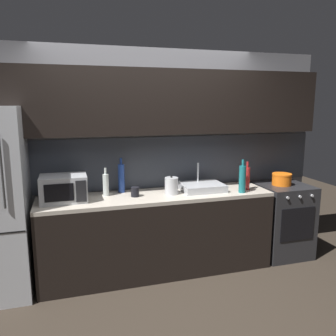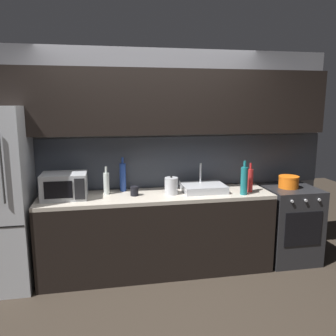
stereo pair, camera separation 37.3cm
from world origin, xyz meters
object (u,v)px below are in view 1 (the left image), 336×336
wine_bottle_clear (106,184)px  wine_bottle_blue (121,178)px  wine_bottle_teal (242,179)px  microwave (64,188)px  kettle (171,186)px  wine_bottle_red (247,178)px  oven_range (282,220)px  cooking_pot (282,179)px  mug_dark (135,192)px

wine_bottle_clear → wine_bottle_blue: wine_bottle_blue is taller
wine_bottle_teal → microwave: bearing=174.0°
kettle → wine_bottle_clear: bearing=169.5°
wine_bottle_clear → wine_bottle_red: 1.61m
kettle → wine_bottle_clear: (-0.70, 0.13, 0.03)m
wine_bottle_clear → wine_bottle_red: (1.60, -0.19, 0.01)m
oven_range → kettle: kettle is taller
wine_bottle_red → wine_bottle_blue: bearing=168.1°
wine_bottle_red → kettle: bearing=176.2°
wine_bottle_clear → cooking_pot: size_ratio=1.32×
wine_bottle_clear → mug_dark: bearing=-21.8°
wine_bottle_clear → wine_bottle_teal: size_ratio=0.83×
microwave → oven_range: bearing=-0.4°
microwave → mug_dark: size_ratio=4.45×
wine_bottle_red → cooking_pot: wine_bottle_red is taller
kettle → wine_bottle_teal: (0.78, -0.16, 0.06)m
microwave → wine_bottle_red: (2.03, -0.10, 0.00)m
cooking_pot → wine_bottle_red: bearing=-171.0°
wine_bottle_blue → wine_bottle_teal: size_ratio=1.04×
microwave → kettle: 1.14m
microwave → cooking_pot: (2.56, -0.02, -0.06)m
oven_range → cooking_pot: 0.52m
wine_bottle_blue → microwave: bearing=-162.5°
wine_bottle_red → wine_bottle_teal: bearing=-138.9°
microwave → wine_bottle_red: wine_bottle_red is taller
wine_bottle_blue → mug_dark: (0.11, -0.23, -0.11)m
wine_bottle_teal → kettle: bearing=168.5°
mug_dark → wine_bottle_blue: bearing=115.8°
cooking_pot → oven_range: bearing=-2.0°
oven_range → kettle: (-1.46, -0.02, 0.54)m
microwave → wine_bottle_clear: wine_bottle_clear is taller
mug_dark → wine_bottle_teal: bearing=-8.2°
microwave → wine_bottle_clear: bearing=11.3°
wine_bottle_red → mug_dark: (-1.30, 0.07, -0.08)m
wine_bottle_teal → cooking_pot: 0.67m
oven_range → microwave: size_ratio=1.96×
microwave → kettle: (1.14, -0.04, -0.04)m
kettle → wine_bottle_red: size_ratio=0.64×
wine_bottle_teal → cooking_pot: (0.64, 0.18, -0.09)m
microwave → mug_dark: 0.73m
oven_range → wine_bottle_clear: bearing=177.2°
kettle → oven_range: bearing=0.9°
oven_range → kettle: 1.56m
mug_dark → cooking_pot: (1.83, 0.01, 0.02)m
microwave → wine_bottle_teal: 1.93m
kettle → wine_bottle_red: 0.90m
oven_range → microwave: microwave is taller
oven_range → wine_bottle_clear: (-2.16, 0.11, 0.58)m
kettle → mug_dark: kettle is taller
kettle → cooking_pot: (1.42, 0.02, -0.02)m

